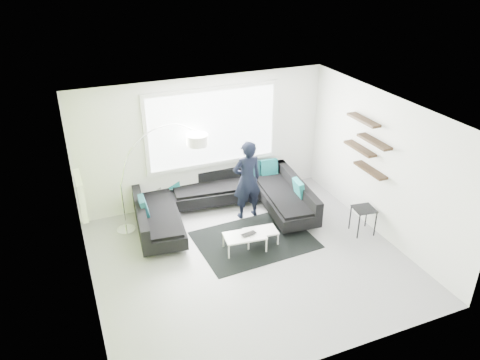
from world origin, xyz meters
The scene contains 9 objects.
ground centered at (0.00, 0.00, 0.00)m, with size 5.50×5.50×0.00m, color gray.
room_shell centered at (0.04, 0.21, 1.81)m, with size 5.54×5.04×2.82m.
sectional_sofa centered at (0.06, 1.55, 0.34)m, with size 3.75×2.54×0.76m.
rug centered at (0.35, 0.54, 0.01)m, with size 2.21×1.61×0.01m, color black.
coffee_table centered at (0.23, 0.36, 0.16)m, with size 0.99×0.58×0.32m, color silver.
arc_lamp centered at (-1.92, 1.83, 1.03)m, with size 1.93×0.62×2.07m, color silver, non-canonical shape.
side_table centered at (2.44, -0.02, 0.28)m, with size 0.40×0.40×0.55m, color black.
person centered at (0.56, 1.44, 0.86)m, with size 0.64×0.43×1.71m, color black.
laptop centered at (0.13, 0.27, 0.34)m, with size 0.32×0.24×0.02m, color black.
Camera 1 is at (-2.82, -6.41, 5.20)m, focal length 35.00 mm.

